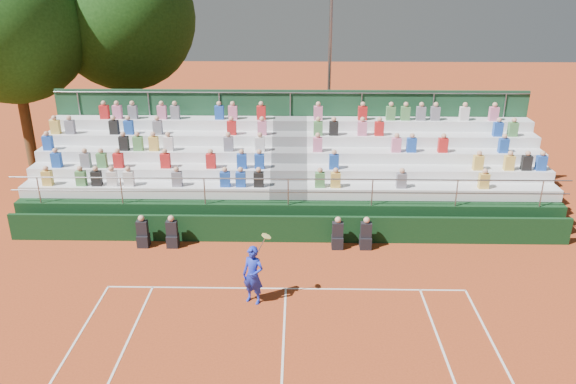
{
  "coord_description": "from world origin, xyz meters",
  "views": [
    {
      "loc": [
        0.35,
        -14.87,
        9.15
      ],
      "look_at": [
        0.0,
        3.5,
        1.8
      ],
      "focal_mm": 35.0,
      "sensor_mm": 36.0,
      "label": 1
    }
  ],
  "objects_px": {
    "tree_east": "(124,18)",
    "tennis_player": "(253,275)",
    "tree_west": "(9,26)",
    "floodlight_mast": "(330,61)"
  },
  "relations": [
    {
      "from": "tennis_player",
      "to": "tree_east",
      "type": "distance_m",
      "value": 17.71
    },
    {
      "from": "tree_west",
      "to": "tree_east",
      "type": "height_order",
      "value": "tree_east"
    },
    {
      "from": "tennis_player",
      "to": "tree_west",
      "type": "height_order",
      "value": "tree_west"
    },
    {
      "from": "tree_east",
      "to": "floodlight_mast",
      "type": "bearing_deg",
      "value": -7.66
    },
    {
      "from": "tree_west",
      "to": "floodlight_mast",
      "type": "relative_size",
      "value": 1.2
    },
    {
      "from": "floodlight_mast",
      "to": "tree_west",
      "type": "bearing_deg",
      "value": -174.56
    },
    {
      "from": "tree_west",
      "to": "floodlight_mast",
      "type": "distance_m",
      "value": 14.88
    },
    {
      "from": "tree_west",
      "to": "tree_east",
      "type": "distance_m",
      "value": 5.24
    },
    {
      "from": "tree_east",
      "to": "tennis_player",
      "type": "bearing_deg",
      "value": -63.33
    },
    {
      "from": "floodlight_mast",
      "to": "tennis_player",
      "type": "bearing_deg",
      "value": -101.58
    }
  ]
}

